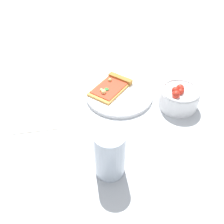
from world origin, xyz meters
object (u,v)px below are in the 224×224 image
Objects in this scene: plate at (119,95)px; salad_bowl at (179,97)px; soda_glass at (110,155)px; pizza_slice_main at (112,87)px; paper_napkin at (38,115)px.

salad_bowl is (-0.20, 0.05, 0.03)m from plate.
soda_glass is at bearing 85.14° from plate.
plate is 1.35× the size of pizza_slice_main.
plate is 0.32m from soda_glass.
paper_napkin is (0.26, 0.10, -0.01)m from plate.
paper_napkin is (0.24, -0.21, -0.06)m from soda_glass.
paper_napkin is at bearing 28.88° from pizza_slice_main.
plate is at bearing -13.90° from salad_bowl.
pizza_slice_main is 1.35× the size of salad_bowl.
pizza_slice_main is 0.27m from paper_napkin.
salad_bowl reaches higher than paper_napkin.
plate is 0.04m from pizza_slice_main.
soda_glass is (0.22, 0.26, 0.03)m from salad_bowl.
pizza_slice_main is 0.24m from salad_bowl.
plate is 0.28m from paper_napkin.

